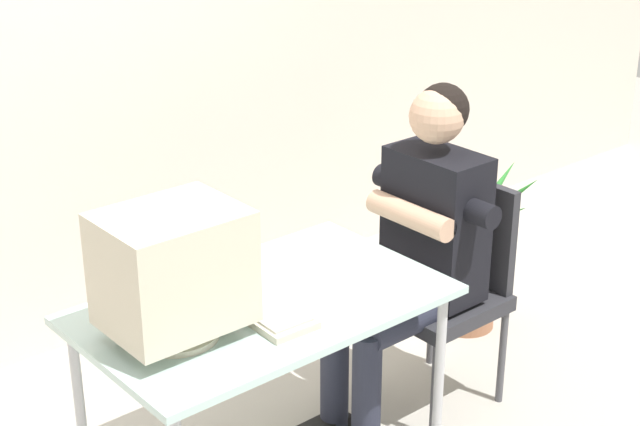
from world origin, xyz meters
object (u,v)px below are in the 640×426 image
object	(u,v)px
crt_monitor	(174,270)
keyboard	(258,306)
office_chair	(449,281)
potted_plant	(469,253)
person_seated	(416,245)
desk	(264,317)

from	to	relation	value
crt_monitor	keyboard	xyz separation A→B (m)	(0.29, -0.02, -0.22)
office_chair	potted_plant	bearing A→B (deg)	33.02
person_seated	keyboard	bearing A→B (deg)	-177.44
keyboard	desk	bearing A→B (deg)	36.62
keyboard	potted_plant	xyz separation A→B (m)	(1.46, 0.36, -0.38)
desk	person_seated	size ratio (longest dim) A/B	0.91
keyboard	person_seated	bearing A→B (deg)	2.56
person_seated	potted_plant	xyz separation A→B (m)	(0.69, 0.32, -0.36)
keyboard	office_chair	xyz separation A→B (m)	(0.96, 0.03, -0.23)
desk	person_seated	distance (m)	0.72
office_chair	person_seated	bearing A→B (deg)	-180.00
desk	potted_plant	bearing A→B (deg)	12.77
office_chair	potted_plant	size ratio (longest dim) A/B	1.09
potted_plant	office_chair	bearing A→B (deg)	-146.98
crt_monitor	person_seated	size ratio (longest dim) A/B	0.32
desk	person_seated	bearing A→B (deg)	-0.29
crt_monitor	keyboard	bearing A→B (deg)	-3.55
desk	office_chair	world-z (taller)	office_chair
desk	person_seated	world-z (taller)	person_seated
desk	crt_monitor	distance (m)	0.45
office_chair	potted_plant	xyz separation A→B (m)	(0.50, 0.32, -0.14)
desk	keyboard	distance (m)	0.10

